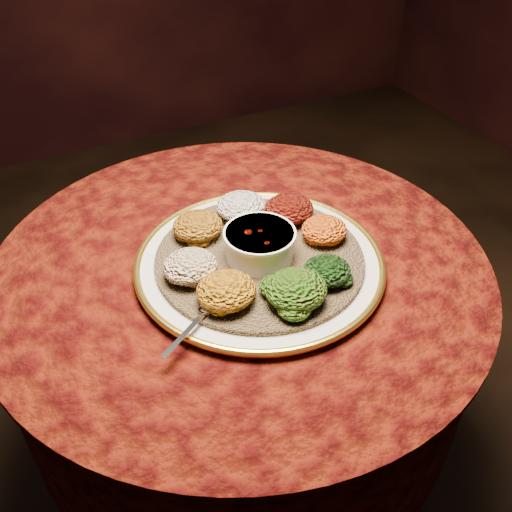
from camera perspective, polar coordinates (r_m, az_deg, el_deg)
name	(u,v)px	position (r m, az deg, el deg)	size (l,w,h in m)	color
table	(241,325)	(1.22, -1.47, -6.91)	(0.96, 0.96, 0.73)	black
platter	(260,263)	(1.07, 0.35, -0.67)	(0.47, 0.47, 0.02)	beige
injera	(260,258)	(1.06, 0.36, -0.22)	(0.39, 0.39, 0.01)	olive
stew_bowl	(260,242)	(1.04, 0.36, 1.37)	(0.13, 0.13, 0.06)	white
spoon	(206,311)	(0.95, -5.02, -5.52)	(0.13, 0.09, 0.01)	silver
portion_ayib	(241,206)	(1.15, -1.52, 4.99)	(0.10, 0.10, 0.05)	silver
portion_kitfo	(289,209)	(1.15, 3.32, 4.73)	(0.10, 0.10, 0.05)	black
portion_tikil	(324,230)	(1.10, 6.83, 2.61)	(0.09, 0.08, 0.04)	#CA9710
portion_gomen	(327,271)	(1.01, 7.10, -1.48)	(0.09, 0.08, 0.04)	black
portion_mixveg	(296,290)	(0.96, 4.00, -3.36)	(0.11, 0.10, 0.05)	#A9380A
portion_kik	(226,291)	(0.95, -2.99, -3.49)	(0.10, 0.10, 0.05)	#C17F11
portion_timatim	(190,266)	(1.01, -6.58, -1.01)	(0.10, 0.09, 0.05)	maroon
portion_shiro	(198,226)	(1.10, -5.85, 3.02)	(0.10, 0.09, 0.05)	#9A5812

